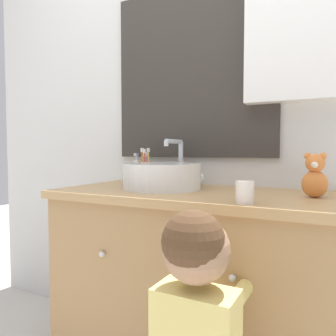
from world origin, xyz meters
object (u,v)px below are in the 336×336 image
toothbrush_holder (145,174)px  soap_dispenser (137,170)px  child_figure (196,331)px  drinking_cup (245,192)px  teddy_bear (315,176)px  sink_basin (163,175)px

toothbrush_holder → soap_dispenser: bearing=148.1°
child_figure → drinking_cup: bearing=75.8°
toothbrush_holder → child_figure: bearing=-49.5°
child_figure → teddy_bear: 0.70m
teddy_bear → drinking_cup: teddy_bear is taller
soap_dispenser → child_figure: (0.66, -0.72, -0.39)m
teddy_bear → drinking_cup: (-0.20, -0.26, -0.04)m
sink_basin → toothbrush_holder: 0.25m
sink_basin → soap_dispenser: 0.36m
sink_basin → teddy_bear: sink_basin is taller
drinking_cup → teddy_bear: bearing=52.6°
child_figure → drinking_cup: 0.45m
child_figure → teddy_bear: size_ratio=5.18×
child_figure → toothbrush_holder: bearing=130.5°
sink_basin → drinking_cup: sink_basin is taller
soap_dispenser → teddy_bear: teddy_bear is taller
child_figure → sink_basin: bearing=126.9°
sink_basin → drinking_cup: size_ratio=5.42×
sink_basin → child_figure: (0.38, -0.50, -0.38)m
toothbrush_holder → teddy_bear: size_ratio=1.12×
toothbrush_holder → child_figure: size_ratio=0.22×
toothbrush_holder → drinking_cup: size_ratio=2.49×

